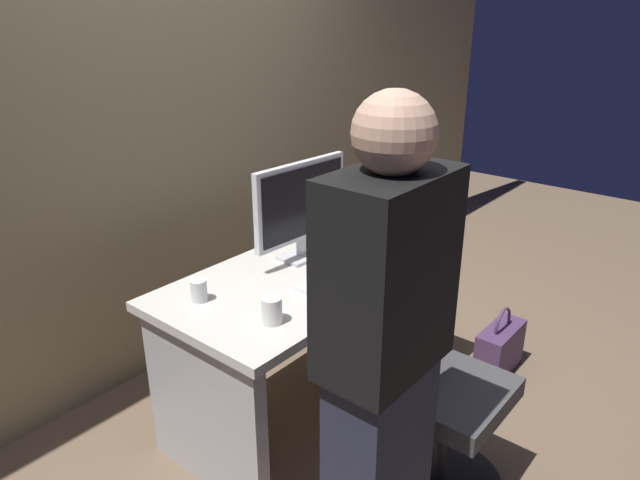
{
  "coord_description": "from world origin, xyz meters",
  "views": [
    {
      "loc": [
        -1.79,
        -1.53,
        1.82
      ],
      "look_at": [
        0.0,
        -0.05,
        0.88
      ],
      "focal_mm": 32.63,
      "sensor_mm": 36.0,
      "label": 1
    }
  ],
  "objects_px": {
    "person_at_desk": "(383,367)",
    "cell_phone": "(398,248)",
    "mouse": "(382,252)",
    "desk": "(312,313)",
    "cup_near_keyboard": "(272,310)",
    "keyboard": "(338,276)",
    "book_stack": "(336,221)",
    "cup_by_monitor": "(199,290)",
    "office_chair": "(432,393)",
    "monitor": "(301,205)",
    "handbag": "(499,349)"
  },
  "relations": [
    {
      "from": "cup_near_keyboard",
      "to": "handbag",
      "type": "relative_size",
      "value": 0.27
    },
    {
      "from": "desk",
      "to": "mouse",
      "type": "relative_size",
      "value": 14.22
    },
    {
      "from": "cup_near_keyboard",
      "to": "handbag",
      "type": "bearing_deg",
      "value": -16.65
    },
    {
      "from": "cup_by_monitor",
      "to": "person_at_desk",
      "type": "bearing_deg",
      "value": -93.25
    },
    {
      "from": "mouse",
      "to": "cell_phone",
      "type": "relative_size",
      "value": 0.69
    },
    {
      "from": "monitor",
      "to": "cup_by_monitor",
      "type": "xyz_separation_m",
      "value": [
        -0.58,
        0.03,
        -0.21
      ]
    },
    {
      "from": "book_stack",
      "to": "keyboard",
      "type": "bearing_deg",
      "value": -141.11
    },
    {
      "from": "cup_by_monitor",
      "to": "office_chair",
      "type": "bearing_deg",
      "value": -61.84
    },
    {
      "from": "person_at_desk",
      "to": "monitor",
      "type": "distance_m",
      "value": 1.08
    },
    {
      "from": "cup_near_keyboard",
      "to": "cup_by_monitor",
      "type": "relative_size",
      "value": 1.14
    },
    {
      "from": "cell_phone",
      "to": "cup_near_keyboard",
      "type": "bearing_deg",
      "value": 167.32
    },
    {
      "from": "monitor",
      "to": "cup_by_monitor",
      "type": "height_order",
      "value": "monitor"
    },
    {
      "from": "office_chair",
      "to": "cup_by_monitor",
      "type": "height_order",
      "value": "office_chair"
    },
    {
      "from": "office_chair",
      "to": "handbag",
      "type": "height_order",
      "value": "office_chair"
    },
    {
      "from": "desk",
      "to": "monitor",
      "type": "distance_m",
      "value": 0.5
    },
    {
      "from": "monitor",
      "to": "cell_phone",
      "type": "relative_size",
      "value": 3.76
    },
    {
      "from": "book_stack",
      "to": "person_at_desk",
      "type": "bearing_deg",
      "value": -136.12
    },
    {
      "from": "office_chair",
      "to": "cell_phone",
      "type": "xyz_separation_m",
      "value": [
        0.51,
        0.5,
        0.31
      ]
    },
    {
      "from": "mouse",
      "to": "desk",
      "type": "bearing_deg",
      "value": 153.86
    },
    {
      "from": "desk",
      "to": "book_stack",
      "type": "height_order",
      "value": "book_stack"
    },
    {
      "from": "cup_near_keyboard",
      "to": "handbag",
      "type": "distance_m",
      "value": 1.5
    },
    {
      "from": "mouse",
      "to": "cup_near_keyboard",
      "type": "relative_size",
      "value": 0.97
    },
    {
      "from": "person_at_desk",
      "to": "book_stack",
      "type": "height_order",
      "value": "person_at_desk"
    },
    {
      "from": "mouse",
      "to": "handbag",
      "type": "xyz_separation_m",
      "value": [
        0.52,
        -0.43,
        -0.61
      ]
    },
    {
      "from": "keyboard",
      "to": "book_stack",
      "type": "relative_size",
      "value": 2.05
    },
    {
      "from": "office_chair",
      "to": "monitor",
      "type": "xyz_separation_m",
      "value": [
        0.14,
        0.79,
        0.56
      ]
    },
    {
      "from": "desk",
      "to": "handbag",
      "type": "height_order",
      "value": "desk"
    },
    {
      "from": "person_at_desk",
      "to": "book_stack",
      "type": "bearing_deg",
      "value": 43.88
    },
    {
      "from": "desk",
      "to": "cup_near_keyboard",
      "type": "relative_size",
      "value": 13.84
    },
    {
      "from": "person_at_desk",
      "to": "cell_phone",
      "type": "bearing_deg",
      "value": 30.08
    },
    {
      "from": "office_chair",
      "to": "cell_phone",
      "type": "relative_size",
      "value": 6.53
    },
    {
      "from": "cup_by_monitor",
      "to": "book_stack",
      "type": "distance_m",
      "value": 0.92
    },
    {
      "from": "keyboard",
      "to": "cup_by_monitor",
      "type": "bearing_deg",
      "value": 151.72
    },
    {
      "from": "mouse",
      "to": "cup_by_monitor",
      "type": "xyz_separation_m",
      "value": [
        -0.84,
        0.31,
        0.03
      ]
    },
    {
      "from": "cup_by_monitor",
      "to": "handbag",
      "type": "distance_m",
      "value": 1.67
    },
    {
      "from": "desk",
      "to": "keyboard",
      "type": "bearing_deg",
      "value": -89.88
    },
    {
      "from": "mouse",
      "to": "cup_by_monitor",
      "type": "bearing_deg",
      "value": 160.04
    },
    {
      "from": "desk",
      "to": "book_stack",
      "type": "xyz_separation_m",
      "value": [
        0.4,
        0.18,
        0.3
      ]
    },
    {
      "from": "monitor",
      "to": "office_chair",
      "type": "bearing_deg",
      "value": -99.9
    },
    {
      "from": "desk",
      "to": "person_at_desk",
      "type": "bearing_deg",
      "value": -126.8
    },
    {
      "from": "person_at_desk",
      "to": "keyboard",
      "type": "relative_size",
      "value": 3.81
    },
    {
      "from": "person_at_desk",
      "to": "office_chair",
      "type": "bearing_deg",
      "value": 9.17
    },
    {
      "from": "monitor",
      "to": "cup_near_keyboard",
      "type": "bearing_deg",
      "value": -149.28
    },
    {
      "from": "cup_near_keyboard",
      "to": "book_stack",
      "type": "distance_m",
      "value": 0.94
    },
    {
      "from": "office_chair",
      "to": "person_at_desk",
      "type": "relative_size",
      "value": 0.57
    },
    {
      "from": "keyboard",
      "to": "cup_near_keyboard",
      "type": "distance_m",
      "value": 0.46
    },
    {
      "from": "desk",
      "to": "monitor",
      "type": "bearing_deg",
      "value": 60.43
    },
    {
      "from": "keyboard",
      "to": "book_stack",
      "type": "distance_m",
      "value": 0.52
    },
    {
      "from": "keyboard",
      "to": "handbag",
      "type": "height_order",
      "value": "keyboard"
    },
    {
      "from": "desk",
      "to": "office_chair",
      "type": "bearing_deg",
      "value": -96.26
    }
  ]
}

